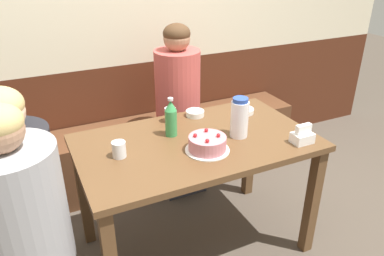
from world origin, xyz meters
name	(u,v)px	position (x,y,z in m)	size (l,w,h in m)	color
ground_plane	(196,243)	(0.00, 0.00, 0.00)	(12.00, 12.00, 0.00)	#4C4238
back_wall	(131,12)	(0.00, 1.05, 1.25)	(4.80, 0.04, 2.50)	#4C2314
bench_seat	(149,151)	(0.00, 0.83, 0.23)	(2.41, 0.38, 0.47)	#56331E
dining_table	(196,156)	(0.00, 0.00, 0.63)	(1.27, 0.75, 0.73)	brown
birthday_cake	(207,144)	(0.00, -0.13, 0.77)	(0.23, 0.23, 0.10)	white
water_pitcher	(239,118)	(0.23, -0.06, 0.84)	(0.10, 0.10, 0.22)	white
soju_bottle	(171,118)	(-0.10, 0.11, 0.83)	(0.07, 0.07, 0.22)	#388E4C
napkin_holder	(302,136)	(0.49, -0.27, 0.77)	(0.11, 0.08, 0.11)	white
bowl_soup_white	(243,111)	(0.42, 0.20, 0.75)	(0.13, 0.13, 0.03)	white
bowl_rice_small	(195,113)	(0.13, 0.29, 0.75)	(0.11, 0.11, 0.03)	white
glass_water_tall	(119,149)	(-0.42, 0.01, 0.77)	(0.07, 0.07, 0.08)	silver
glass_tumbler_short	(170,115)	(-0.04, 0.27, 0.77)	(0.07, 0.07, 0.09)	silver
person_teal_shirt	(178,117)	(0.17, 0.63, 0.57)	(0.31, 0.34, 1.23)	#33333D
person_pale_blue_shirt	(27,239)	(-0.90, -0.22, 0.58)	(0.37, 0.37, 1.18)	#33333D
person_grey_tee	(23,207)	(-0.90, 0.01, 0.57)	(0.36, 0.36, 1.16)	#33333D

